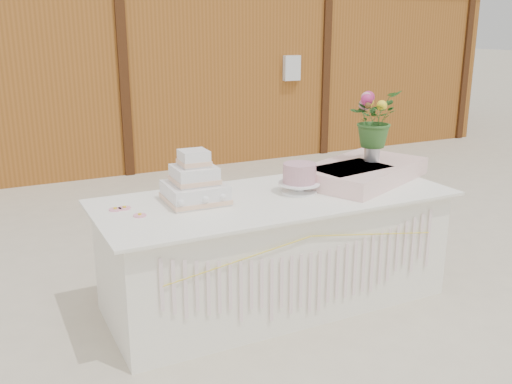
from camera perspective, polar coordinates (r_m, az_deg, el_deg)
ground at (r=4.10m, az=1.91°, el=-10.77°), size 80.00×80.00×0.00m
barn at (r=9.37m, az=-16.37°, el=14.41°), size 12.60×4.60×3.30m
cake_table at (r=3.94m, az=2.00°, el=-5.77°), size 2.40×1.00×0.77m
wedding_cake at (r=3.67m, az=-6.15°, el=0.73°), size 0.39×0.39×0.34m
pink_cake_stand at (r=3.87m, az=4.36°, el=1.55°), size 0.28×0.28×0.21m
satin_runner at (r=4.26m, az=10.57°, el=1.99°), size 1.15×0.93×0.13m
flower_vase at (r=4.33m, az=11.53°, el=4.09°), size 0.12×0.12×0.16m
bouquet at (r=4.28m, az=11.75°, el=7.82°), size 0.48×0.46×0.41m
loose_flowers at (r=3.56m, az=-12.98°, el=-1.84°), size 0.26×0.41×0.02m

